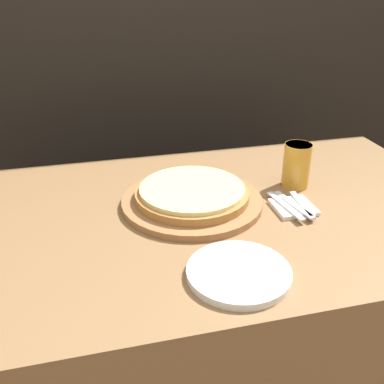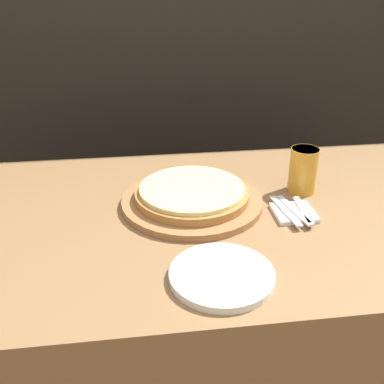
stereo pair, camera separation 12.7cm
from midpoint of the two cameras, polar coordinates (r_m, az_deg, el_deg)
dining_table at (r=1.48m, az=5.60°, el=-15.66°), size 1.47×0.89×0.77m
pizza_on_board at (r=1.28m, az=2.85°, el=-0.70°), size 0.40×0.40×0.06m
beer_glass at (r=1.39m, az=16.53°, el=2.82°), size 0.08×0.08×0.14m
dinner_plate at (r=1.00m, az=7.49°, el=-10.58°), size 0.23×0.23×0.02m
napkin_stack at (r=1.28m, az=15.62°, el=-2.64°), size 0.11×0.11×0.01m
fork at (r=1.26m, az=14.62°, el=-2.39°), size 0.04×0.17×0.00m
dinner_knife at (r=1.27m, az=15.67°, el=-2.31°), size 0.05×0.17×0.00m
spoon at (r=1.28m, az=16.70°, el=-2.22°), size 0.03×0.15×0.00m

